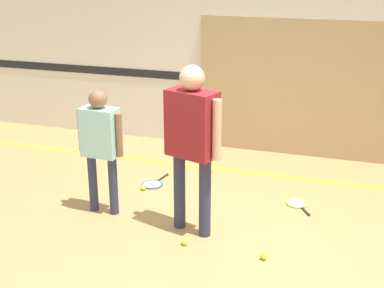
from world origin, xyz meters
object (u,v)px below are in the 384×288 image
at_px(racket_second_spare, 298,204).
at_px(tennis_ball_near_instructor, 185,242).
at_px(tennis_ball_by_spare_racket, 143,188).
at_px(person_student_left, 100,139).
at_px(tennis_ball_stray_left, 264,256).
at_px(person_instructor, 192,133).
at_px(racket_spare_on_floor, 153,184).

distance_m(racket_second_spare, tennis_ball_near_instructor, 1.59).
xyz_separation_m(tennis_ball_near_instructor, tennis_ball_by_spare_racket, (-0.90, 1.08, 0.00)).
bearing_deg(person_student_left, tennis_ball_stray_left, -10.54).
relative_size(person_instructor, racket_second_spare, 3.77).
xyz_separation_m(person_instructor, tennis_ball_near_instructor, (0.02, -0.30, -1.05)).
distance_m(racket_second_spare, tennis_ball_stray_left, 1.30).
bearing_deg(person_instructor, tennis_ball_by_spare_racket, 156.12).
bearing_deg(tennis_ball_by_spare_racket, person_instructor, -41.40).
relative_size(person_instructor, tennis_ball_stray_left, 26.55).
relative_size(racket_second_spare, tennis_ball_by_spare_racket, 7.05).
bearing_deg(person_instructor, racket_second_spare, 62.18).
xyz_separation_m(racket_spare_on_floor, tennis_ball_stray_left, (1.65, -1.31, 0.02)).
bearing_deg(tennis_ball_stray_left, tennis_ball_near_instructor, 178.37).
relative_size(racket_second_spare, tennis_ball_stray_left, 7.05).
height_order(tennis_ball_near_instructor, tennis_ball_by_spare_racket, same).
bearing_deg(racket_second_spare, person_student_left, -99.15).
bearing_deg(tennis_ball_near_instructor, person_instructor, 93.95).
distance_m(person_instructor, tennis_ball_stray_left, 1.37).
xyz_separation_m(person_student_left, tennis_ball_stray_left, (1.89, -0.44, -0.83)).
bearing_deg(tennis_ball_by_spare_racket, person_student_left, -106.18).
bearing_deg(tennis_ball_near_instructor, person_student_left, 159.05).
distance_m(person_student_left, tennis_ball_stray_left, 2.12).
xyz_separation_m(person_student_left, tennis_ball_near_instructor, (1.09, -0.42, -0.83)).
bearing_deg(racket_spare_on_floor, tennis_ball_by_spare_racket, 176.54).
height_order(racket_second_spare, tennis_ball_stray_left, tennis_ball_stray_left).
xyz_separation_m(person_instructor, racket_spare_on_floor, (-0.83, 0.98, -1.07)).
distance_m(person_instructor, tennis_ball_by_spare_racket, 1.58).
distance_m(person_student_left, racket_spare_on_floor, 1.24).
bearing_deg(tennis_ball_by_spare_racket, racket_second_spare, 5.81).
relative_size(racket_second_spare, tennis_ball_near_instructor, 7.05).
distance_m(tennis_ball_by_spare_racket, tennis_ball_stray_left, 2.03).
bearing_deg(racket_spare_on_floor, person_student_left, 175.07).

